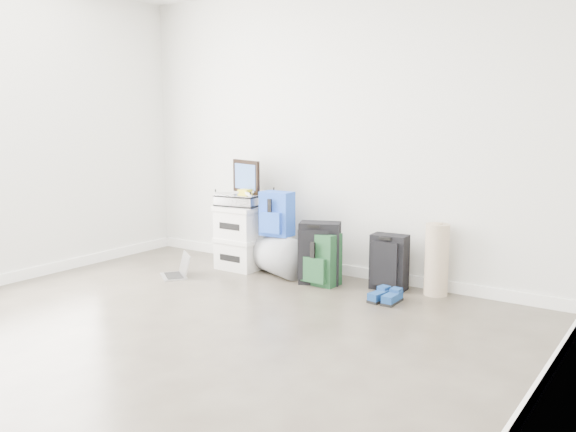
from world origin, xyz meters
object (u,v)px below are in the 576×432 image
Objects in this scene: boxes_stack at (240,237)px; large_suitcase at (319,253)px; laptop at (178,271)px; carry_on at (389,262)px; briefcase at (240,200)px; duffel_bag at (278,254)px.

large_suitcase is at bearing -1.12° from boxes_stack.
carry_on is at bearing 57.85° from laptop.
carry_on is at bearing -7.44° from large_suitcase.
briefcase is 1.01m from large_suitcase.
carry_on reaches higher than laptop.
carry_on is (1.10, 0.11, 0.05)m from duffel_bag.
briefcase is 0.91m from laptop.
carry_on is (1.53, 0.15, -0.44)m from briefcase.
large_suitcase is 0.63m from carry_on.
laptop is at bearing -124.34° from briefcase.
boxes_stack is 0.45m from duffel_bag.
boxes_stack reaches higher than large_suitcase.
boxes_stack is 0.93m from large_suitcase.
large_suitcase reaches higher than duffel_bag.
duffel_bag is 0.96m from laptop.
boxes_stack is at bearing 99.28° from laptop.
large_suitcase is (0.50, -0.07, 0.09)m from duffel_bag.
boxes_stack is 1.65× the size of laptop.
boxes_stack reaches higher than carry_on.
boxes_stack is 1.54m from carry_on.
large_suitcase is at bearing 15.34° from duffel_bag.
briefcase is at bearing 154.65° from large_suitcase.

